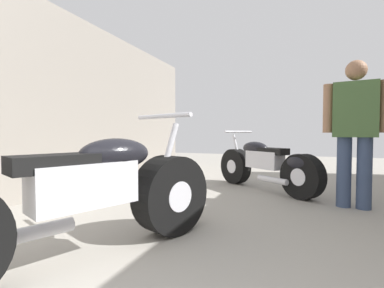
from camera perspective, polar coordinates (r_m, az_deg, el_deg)
ground_plane at (r=3.39m, az=11.04°, el=-12.73°), size 16.43×16.43×0.00m
garage_partition_left at (r=4.58m, az=-24.00°, el=7.72°), size 0.08×7.53×2.65m
motorcycle_maroon_cruiser at (r=2.02m, az=-22.16°, el=-10.67°), size 1.12×2.13×1.03m
motorcycle_black_naked at (r=4.38m, az=14.95°, el=-4.23°), size 1.66×1.34×0.91m
mechanic_in_blue at (r=3.74m, az=30.33°, el=3.37°), size 0.69×0.32×1.71m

